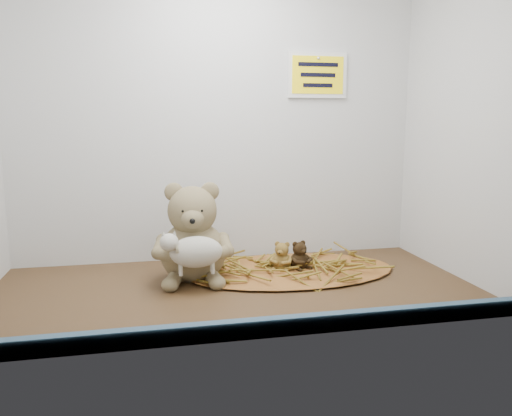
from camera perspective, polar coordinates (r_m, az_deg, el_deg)
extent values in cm
cube|color=#3C2714|center=(126.40, -2.24, -9.18)|extent=(120.00, 60.00, 0.40)
cube|color=silver|center=(149.25, -4.32, 11.27)|extent=(120.00, 0.40, 90.00)
cube|color=silver|center=(142.34, 22.64, 10.63)|extent=(0.40, 60.00, 90.00)
cube|color=#3D5E74|center=(99.35, 0.60, -13.50)|extent=(119.28, 2.20, 3.60)
ellipsoid|color=brown|center=(139.86, 3.95, -7.07)|extent=(58.89, 34.20, 1.14)
cube|color=yellow|center=(156.07, 7.03, 14.84)|extent=(16.00, 1.20, 11.00)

